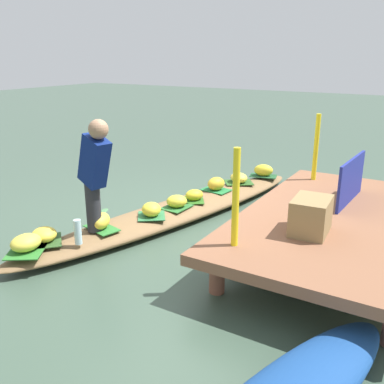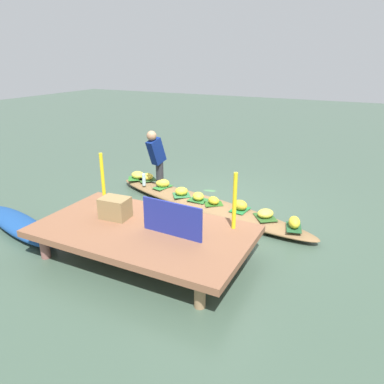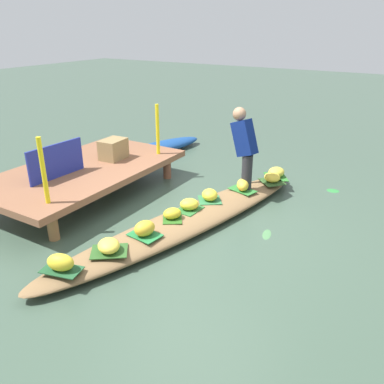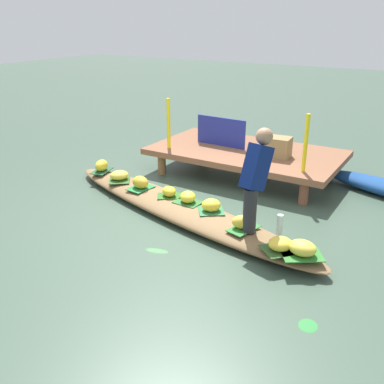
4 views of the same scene
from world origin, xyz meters
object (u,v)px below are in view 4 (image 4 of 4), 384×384
object	(u,v)px
banana_bunch_0	(140,182)
water_bottle	(280,225)
banana_bunch_7	(101,165)
market_banner	(221,132)
banana_bunch_6	(188,197)
produce_crate	(277,147)
vendor_person	(256,175)
banana_bunch_5	(169,191)
banana_bunch_1	(280,244)
banana_bunch_2	(119,175)
banana_bunch_4	(244,222)
banana_bunch_8	(302,248)
vendor_boat	(179,209)
banana_bunch_3	(211,205)

from	to	relation	value
banana_bunch_0	water_bottle	world-z (taller)	water_bottle
banana_bunch_7	water_bottle	bearing A→B (deg)	-10.78
banana_bunch_7	market_banner	bearing A→B (deg)	48.31
banana_bunch_6	produce_crate	bearing A→B (deg)	72.98
banana_bunch_0	vendor_person	distance (m)	2.12
banana_bunch_0	banana_bunch_5	world-z (taller)	banana_bunch_0
banana_bunch_1	banana_bunch_2	bearing A→B (deg)	164.88
produce_crate	banana_bunch_0	bearing A→B (deg)	-129.73
banana_bunch_4	banana_bunch_8	size ratio (longest dim) A/B	0.95
banana_bunch_0	banana_bunch_2	size ratio (longest dim) A/B	0.94
banana_bunch_8	market_banner	size ratio (longest dim) A/B	0.32
banana_bunch_4	banana_bunch_7	bearing A→B (deg)	166.29
market_banner	banana_bunch_7	bearing A→B (deg)	-129.01
banana_bunch_7	banana_bunch_8	xyz separation A→B (m)	(3.75, -0.96, -0.01)
banana_bunch_1	banana_bunch_2	world-z (taller)	same
vendor_boat	banana_bunch_3	world-z (taller)	banana_bunch_3
banana_bunch_0	water_bottle	xyz separation A→B (m)	(2.33, -0.35, 0.03)
banana_bunch_4	banana_bunch_8	bearing A→B (deg)	-16.69
vendor_boat	banana_bunch_4	distance (m)	1.17
banana_bunch_7	market_banner	distance (m)	2.15
banana_bunch_4	banana_bunch_5	distance (m)	1.41
banana_bunch_5	banana_bunch_7	bearing A→B (deg)	168.25
banana_bunch_3	produce_crate	size ratio (longest dim) A/B	0.58
banana_bunch_1	banana_bunch_2	size ratio (longest dim) A/B	0.93
banana_bunch_1	banana_bunch_3	xyz separation A→B (m)	(-1.16, 0.51, 0.01)
banana_bunch_4	market_banner	bearing A→B (deg)	123.85
banana_bunch_5	water_bottle	distance (m)	1.81
banana_bunch_1	banana_bunch_7	world-z (taller)	banana_bunch_7
banana_bunch_5	market_banner	xyz separation A→B (m)	(-0.18, 1.91, 0.44)
banana_bunch_2	banana_bunch_8	xyz separation A→B (m)	(3.22, -0.78, 0.01)
vendor_person	produce_crate	xyz separation A→B (m)	(-0.55, 2.12, -0.27)
banana_bunch_8	water_bottle	bearing A→B (deg)	140.25
vendor_boat	banana_bunch_3	distance (m)	0.56
banana_bunch_4	vendor_person	size ratio (longest dim) A/B	0.24
banana_bunch_1	banana_bunch_5	world-z (taller)	banana_bunch_1
vendor_boat	market_banner	xyz separation A→B (m)	(-0.42, 2.02, 0.61)
produce_crate	banana_bunch_3	bearing A→B (deg)	-94.26
banana_bunch_5	vendor_person	bearing A→B (deg)	-13.02
banana_bunch_5	market_banner	bearing A→B (deg)	95.41
vendor_person	banana_bunch_4	bearing A→B (deg)	-152.16
banana_bunch_6	banana_bunch_7	distance (m)	1.97
produce_crate	banana_bunch_2	bearing A→B (deg)	-140.21
banana_bunch_3	banana_bunch_6	xyz separation A→B (m)	(-0.42, 0.09, -0.01)
produce_crate	banana_bunch_8	bearing A→B (deg)	-62.51
banana_bunch_7	vendor_person	size ratio (longest dim) A/B	0.24
banana_bunch_6	market_banner	bearing A→B (deg)	105.12
banana_bunch_0	produce_crate	distance (m)	2.30
banana_bunch_3	banana_bunch_5	bearing A→B (deg)	169.78
banana_bunch_1	banana_bunch_6	xyz separation A→B (m)	(-1.58, 0.60, 0.00)
banana_bunch_3	water_bottle	size ratio (longest dim) A/B	0.98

